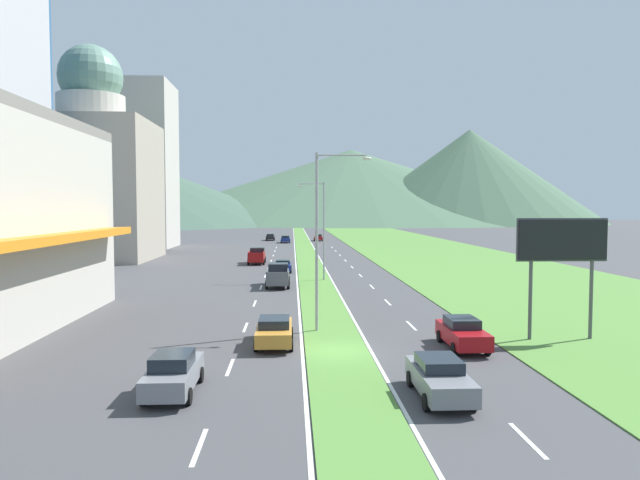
{
  "coord_description": "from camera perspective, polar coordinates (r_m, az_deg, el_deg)",
  "views": [
    {
      "loc": [
        -2.26,
        -28.51,
        7.29
      ],
      "look_at": [
        1.48,
        47.51,
        2.98
      ],
      "focal_mm": 32.21,
      "sensor_mm": 36.0,
      "label": 1
    }
  ],
  "objects": [
    {
      "name": "lane_dash_right_9",
      "position": [
        87.76,
        2.0,
        -1.52
      ],
      "size": [
        0.16,
        2.8,
        0.01
      ],
      "primitive_type": "cube",
      "color": "silver",
      "rests_on": "ground_plane"
    },
    {
      "name": "lane_dash_left_10",
      "position": [
        96.2,
        -4.5,
        -1.11
      ],
      "size": [
        0.16,
        2.8,
        0.01
      ],
      "primitive_type": "cube",
      "color": "silver",
      "rests_on": "ground_plane"
    },
    {
      "name": "lane_dash_left_1",
      "position": [
        18.93,
        -11.91,
        -19.45
      ],
      "size": [
        0.16,
        2.8,
        0.01
      ],
      "primitive_type": "cube",
      "color": "silver",
      "rests_on": "ground_plane"
    },
    {
      "name": "lane_dash_left_2",
      "position": [
        27.13,
        -8.93,
        -12.37
      ],
      "size": [
        0.16,
        2.8,
        0.01
      ],
      "primitive_type": "cube",
      "color": "silver",
      "rests_on": "ground_plane"
    },
    {
      "name": "car_3",
      "position": [
        127.69,
        -4.96,
        0.3
      ],
      "size": [
        1.95,
        4.57,
        1.47
      ],
      "rotation": [
        0.0,
        0.0,
        1.57
      ],
      "color": "black",
      "rests_on": "ground_plane"
    },
    {
      "name": "grass_median",
      "position": [
        88.83,
        -1.35,
        -1.45
      ],
      "size": [
        3.2,
        240.0,
        0.06
      ],
      "primitive_type": "cube",
      "color": "#518438",
      "rests_on": "ground_plane"
    },
    {
      "name": "lane_dash_right_4",
      "position": [
        44.68,
        6.74,
        -6.17
      ],
      "size": [
        0.16,
        2.8,
        0.01
      ],
      "primitive_type": "cube",
      "color": "silver",
      "rests_on": "ground_plane"
    },
    {
      "name": "car_4",
      "position": [
        23.75,
        -14.37,
        -12.67
      ],
      "size": [
        1.86,
        4.48,
        1.63
      ],
      "rotation": [
        0.0,
        0.0,
        1.57
      ],
      "color": "slate",
      "rests_on": "ground_plane"
    },
    {
      "name": "grass_verge_right",
      "position": [
        91.7,
        11.63,
        -1.37
      ],
      "size": [
        24.0,
        240.0,
        0.06
      ],
      "primitive_type": "cube",
      "color": "#518438",
      "rests_on": "ground_plane"
    },
    {
      "name": "car_0",
      "position": [
        23.06,
        11.8,
        -13.21
      ],
      "size": [
        1.91,
        4.54,
        1.53
      ],
      "rotation": [
        0.0,
        0.0,
        -1.57
      ],
      "color": "slate",
      "rests_on": "ground_plane"
    },
    {
      "name": "hill_far_right",
      "position": [
        281.99,
        14.59,
        6.13
      ],
      "size": [
        121.86,
        121.86,
        44.1
      ],
      "primitive_type": "cone",
      "color": "#47664C",
      "rests_on": "ground_plane"
    },
    {
      "name": "lane_dash_left_3",
      "position": [
        35.59,
        -7.42,
        -8.6
      ],
      "size": [
        0.16,
        2.8,
        0.01
      ],
      "primitive_type": "cube",
      "color": "silver",
      "rests_on": "ground_plane"
    },
    {
      "name": "pickup_truck_1",
      "position": [
        53.45,
        -4.2,
        -3.55
      ],
      "size": [
        2.18,
        5.4,
        2.0
      ],
      "rotation": [
        0.0,
        0.0,
        1.57
      ],
      "color": "#515459",
      "rests_on": "ground_plane"
    },
    {
      "name": "car_6",
      "position": [
        30.88,
        -4.55,
        -8.96
      ],
      "size": [
        1.99,
        4.71,
        1.49
      ],
      "rotation": [
        0.0,
        0.0,
        1.57
      ],
      "color": "#C6842D",
      "rests_on": "ground_plane"
    },
    {
      "name": "lane_dash_left_4",
      "position": [
        44.16,
        -6.51,
        -6.28
      ],
      "size": [
        0.16,
        2.8,
        0.01
      ],
      "primitive_type": "cube",
      "color": "silver",
      "rests_on": "ground_plane"
    },
    {
      "name": "midrise_colored",
      "position": [
        110.64,
        -17.63,
        7.04
      ],
      "size": [
        12.52,
        12.52,
        29.82
      ],
      "primitive_type": "cube",
      "color": "#B7B2A8",
      "rests_on": "ground_plane"
    },
    {
      "name": "lane_dash_left_5",
      "position": [
        52.78,
        -5.9,
        -4.71
      ],
      "size": [
        0.16,
        2.8,
        0.01
      ],
      "primitive_type": "cube",
      "color": "silver",
      "rests_on": "ground_plane"
    },
    {
      "name": "street_lamp_near",
      "position": [
        33.46,
        0.24,
        1.02
      ],
      "size": [
        3.28,
        0.36,
        10.48
      ],
      "color": "#99999E",
      "rests_on": "ground_plane"
    },
    {
      "name": "hill_far_center",
      "position": [
        320.2,
        3.12,
        5.44
      ],
      "size": [
        238.96,
        238.96,
        39.29
      ],
      "primitive_type": "cone",
      "color": "#47664C",
      "rests_on": "ground_plane"
    },
    {
      "name": "ground_plane",
      "position": [
        29.51,
        1.69,
        -11.06
      ],
      "size": [
        600.0,
        600.0,
        0.0
      ],
      "primitive_type": "plane",
      "color": "#424244"
    },
    {
      "name": "street_lamp_mid",
      "position": [
        57.31,
        0.1,
        1.55
      ],
      "size": [
        2.81,
        0.44,
        9.82
      ],
      "color": "#99999E",
      "rests_on": "ground_plane"
    },
    {
      "name": "pickup_truck_0",
      "position": [
        75.22,
        -6.28,
        -1.59
      ],
      "size": [
        2.18,
        5.4,
        2.0
      ],
      "rotation": [
        0.0,
        0.0,
        1.57
      ],
      "color": "maroon",
      "rests_on": "ground_plane"
    },
    {
      "name": "lane_dash_left_8",
      "position": [
        78.8,
        -4.88,
        -2.08
      ],
      "size": [
        0.16,
        2.8,
        0.01
      ],
      "primitive_type": "cube",
      "color": "silver",
      "rests_on": "ground_plane"
    },
    {
      "name": "lane_dash_left_7",
      "position": [
        70.11,
        -5.13,
        -2.74
      ],
      "size": [
        0.16,
        2.8,
        0.01
      ],
      "primitive_type": "cube",
      "color": "silver",
      "rests_on": "ground_plane"
    },
    {
      "name": "lane_dash_left_6",
      "position": [
        61.43,
        -5.46,
        -3.58
      ],
      "size": [
        0.16,
        2.8,
        0.01
      ],
      "primitive_type": "cube",
      "color": "silver",
      "rests_on": "ground_plane"
    },
    {
      "name": "lane_dash_right_5",
      "position": [
        53.21,
        5.17,
        -4.64
      ],
      "size": [
        0.16,
        2.8,
        0.01
      ],
      "primitive_type": "cube",
      "color": "silver",
      "rests_on": "ground_plane"
    },
    {
      "name": "car_1",
      "position": [
        125.73,
        -0.18,
        0.25
      ],
      "size": [
        1.86,
        4.08,
        1.46
      ],
      "rotation": [
        0.0,
        0.0,
        -1.57
      ],
      "color": "maroon",
      "rests_on": "ground_plane"
    },
    {
      "name": "car_7",
      "position": [
        30.98,
        13.97,
        -8.94
      ],
      "size": [
        1.89,
        4.5,
        1.57
      ],
      "rotation": [
        0.0,
        0.0,
        -1.57
      ],
      "color": "maroon",
      "rests_on": "ground_plane"
    },
    {
      "name": "lane_dash_right_3",
      "position": [
        36.23,
        9.06,
        -8.4
      ],
      "size": [
        0.16,
        2.8,
        0.01
      ],
      "primitive_type": "cube",
      "color": "silver",
      "rests_on": "ground_plane"
    },
    {
      "name": "lane_dash_right_8",
      "position": [
        79.09,
        2.53,
        -2.05
      ],
      "size": [
        0.16,
        2.8,
        0.01
      ],
      "primitive_type": "cube",
      "color": "silver",
      "rests_on": "ground_plane"
    },
    {
      "name": "edge_line_median_left",
      "position": [
        88.81,
        -2.48,
        -1.47
      ],
      "size": [
        0.16,
        240.0,
        0.01
      ],
      "primitive_type": "cube",
      "color": "silver",
      "rests_on": "ground_plane"
    },
    {
      "name": "domed_building",
      "position": [
        86.24,
        -21.65,
        6.04
      ],
      "size": [
        16.23,
        16.23,
        29.62
      ],
      "color": "#9E9384",
      "rests_on": "ground_plane"
    },
    {
      "name": "lane_dash_right_11",
      "position": [
        105.13,
        1.2,
        -0.73
      ],
      "size": [
        0.16,
        2.8,
        0.01
      ],
      "primitive_type": "cube",
      "color": "silver",
      "rests_on": "ground_plane"
    },
    {
      "name": "lane_dash_right_2",
      "position": [
        27.97,
        12.82,
        -11.93
      ],
      "size": [
        0.16,
        2.8,
        0.01
      ],
      "primitive_type": "cube",
      "color": "silver",
      "rests_on": "ground_plane"
    },
    {
      "name": "edge_line_median_right",
      "position": [
        88.9,
        -0.23,
        -1.46
      ],
      "size": [
        0.16,
        240.0,
        0.01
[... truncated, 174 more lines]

